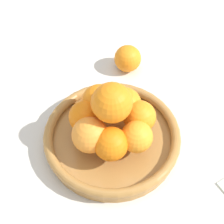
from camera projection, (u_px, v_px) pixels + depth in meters
The scene contains 4 objects.
ground_plane at pixel (112, 143), 0.84m from camera, with size 4.00×4.00×0.00m, color beige.
fruit_bowl at pixel (112, 137), 0.83m from camera, with size 0.30×0.30×0.04m.
orange_pile at pixel (111, 116), 0.77m from camera, with size 0.19×0.18×0.14m.
stray_orange at pixel (128, 59), 0.96m from camera, with size 0.07×0.07×0.07m, color orange.
Camera 1 is at (0.23, -0.41, 0.71)m, focal length 60.00 mm.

